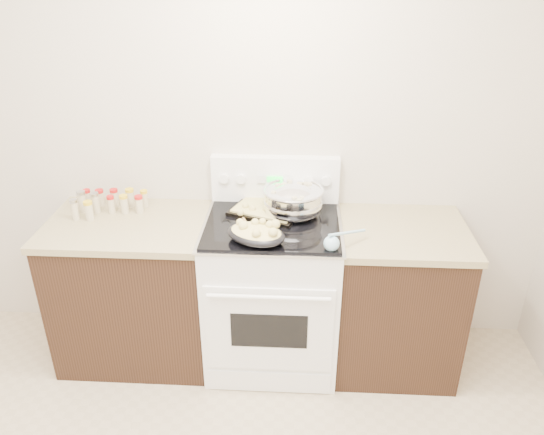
{
  "coord_description": "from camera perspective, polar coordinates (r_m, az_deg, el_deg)",
  "views": [
    {
      "loc": [
        0.49,
        -1.21,
        2.31
      ],
      "look_at": [
        0.35,
        1.37,
        1.0
      ],
      "focal_mm": 35.0,
      "sensor_mm": 36.0,
      "label": 1
    }
  ],
  "objects": [
    {
      "name": "spice_jars",
      "position": [
        3.27,
        -17.33,
        1.59
      ],
      "size": [
        0.39,
        0.24,
        0.13
      ],
      "color": "#BFB28C",
      "rests_on": "counter_left"
    },
    {
      "name": "counter_right",
      "position": [
        3.27,
        13.08,
        -8.29
      ],
      "size": [
        0.73,
        0.67,
        0.92
      ],
      "color": "black",
      "rests_on": "ground"
    },
    {
      "name": "room_shell",
      "position": [
        1.44,
        -17.26,
        0.72
      ],
      "size": [
        4.1,
        3.6,
        2.75
      ],
      "color": "beige",
      "rests_on": "ground"
    },
    {
      "name": "wooden_spoon",
      "position": [
        2.85,
        -3.24,
        -1.48
      ],
      "size": [
        0.11,
        0.24,
        0.04
      ],
      "color": "tan",
      "rests_on": "kitchen_range"
    },
    {
      "name": "mixing_bowl",
      "position": [
        3.02,
        2.27,
        1.74
      ],
      "size": [
        0.45,
        0.45,
        0.21
      ],
      "color": "silver",
      "rests_on": "kitchen_range"
    },
    {
      "name": "baking_sheet",
      "position": [
        3.07,
        -0.58,
        0.85
      ],
      "size": [
        0.47,
        0.4,
        0.06
      ],
      "color": "black",
      "rests_on": "kitchen_range"
    },
    {
      "name": "counter_left",
      "position": [
        3.36,
        -14.33,
        -7.39
      ],
      "size": [
        0.93,
        0.67,
        0.92
      ],
      "color": "black",
      "rests_on": "ground"
    },
    {
      "name": "roasting_pan",
      "position": [
        2.75,
        -1.68,
        -1.69
      ],
      "size": [
        0.38,
        0.33,
        0.11
      ],
      "color": "black",
      "rests_on": "kitchen_range"
    },
    {
      "name": "blue_ladle",
      "position": [
        2.71,
        6.61,
        -2.66
      ],
      "size": [
        0.23,
        0.2,
        0.1
      ],
      "color": "#91C1D9",
      "rests_on": "kitchen_range"
    },
    {
      "name": "kitchen_range",
      "position": [
        3.2,
        0.06,
        -7.73
      ],
      "size": [
        0.78,
        0.73,
        1.22
      ],
      "color": "white",
      "rests_on": "ground"
    }
  ]
}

